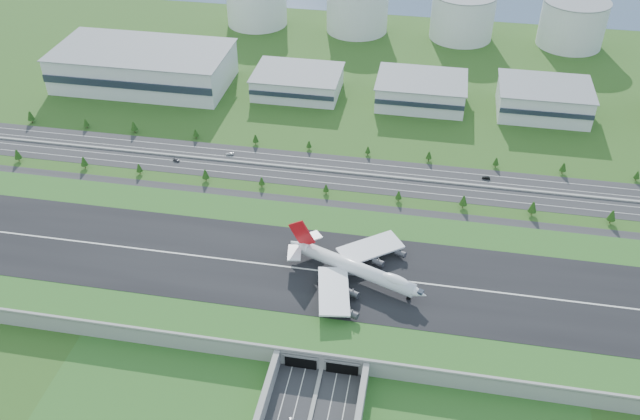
% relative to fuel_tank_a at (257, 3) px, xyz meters
% --- Properties ---
extents(ground, '(1200.00, 1200.00, 0.00)m').
position_rel_fuel_tank_a_xyz_m(ground, '(120.00, -310.00, -17.50)').
color(ground, '#2C4816').
rests_on(ground, ground).
extents(airfield_deck, '(520.00, 100.00, 9.20)m').
position_rel_fuel_tank_a_xyz_m(airfield_deck, '(120.00, -310.09, -13.38)').
color(airfield_deck, gray).
rests_on(airfield_deck, ground).
extents(north_expressway, '(560.00, 36.00, 0.12)m').
position_rel_fuel_tank_a_xyz_m(north_expressway, '(120.00, -215.00, -17.44)').
color(north_expressway, '#28282B').
rests_on(north_expressway, ground).
extents(tree_row, '(501.79, 48.68, 8.40)m').
position_rel_fuel_tank_a_xyz_m(tree_row, '(136.32, -215.77, -12.88)').
color(tree_row, '#3D2819').
rests_on(tree_row, ground).
extents(hangar_west, '(120.00, 60.00, 25.00)m').
position_rel_fuel_tank_a_xyz_m(hangar_west, '(-50.00, -125.00, -5.00)').
color(hangar_west, silver).
rests_on(hangar_west, ground).
extents(hangar_mid_a, '(58.00, 42.00, 15.00)m').
position_rel_fuel_tank_a_xyz_m(hangar_mid_a, '(60.00, -120.00, -10.00)').
color(hangar_mid_a, silver).
rests_on(hangar_mid_a, ground).
extents(hangar_mid_b, '(58.00, 42.00, 17.00)m').
position_rel_fuel_tank_a_xyz_m(hangar_mid_b, '(145.00, -120.00, -9.00)').
color(hangar_mid_b, silver).
rests_on(hangar_mid_b, ground).
extents(hangar_mid_c, '(58.00, 42.00, 19.00)m').
position_rel_fuel_tank_a_xyz_m(hangar_mid_c, '(225.00, -120.00, -8.00)').
color(hangar_mid_c, silver).
rests_on(hangar_mid_c, ground).
extents(fuel_tank_a, '(50.00, 50.00, 35.00)m').
position_rel_fuel_tank_a_xyz_m(fuel_tank_a, '(0.00, 0.00, 0.00)').
color(fuel_tank_a, silver).
rests_on(fuel_tank_a, ground).
extents(fuel_tank_b, '(50.00, 50.00, 35.00)m').
position_rel_fuel_tank_a_xyz_m(fuel_tank_b, '(85.00, 0.00, 0.00)').
color(fuel_tank_b, silver).
rests_on(fuel_tank_b, ground).
extents(fuel_tank_c, '(50.00, 50.00, 35.00)m').
position_rel_fuel_tank_a_xyz_m(fuel_tank_c, '(170.00, 0.00, 0.00)').
color(fuel_tank_c, silver).
rests_on(fuel_tank_c, ground).
extents(fuel_tank_d, '(50.00, 50.00, 35.00)m').
position_rel_fuel_tank_a_xyz_m(fuel_tank_d, '(255.00, 0.00, 0.00)').
color(fuel_tank_d, silver).
rests_on(fuel_tank_d, ground).
extents(boeing_747, '(67.13, 62.27, 21.80)m').
position_rel_fuel_tank_a_xyz_m(boeing_747, '(126.95, -311.83, -3.33)').
color(boeing_747, white).
rests_on(boeing_747, airfield_deck).
extents(car_4, '(4.83, 3.51, 1.53)m').
position_rel_fuel_tank_a_xyz_m(car_4, '(7.29, -220.39, -16.62)').
color(car_4, '#4F4E52').
rests_on(car_4, ground).
extents(car_5, '(4.59, 1.81, 1.49)m').
position_rel_fuel_tank_a_xyz_m(car_5, '(187.92, -207.00, -16.64)').
color(car_5, black).
rests_on(car_5, ground).
extents(car_7, '(5.36, 3.23, 1.45)m').
position_rel_fuel_tank_a_xyz_m(car_7, '(36.47, -208.04, -16.65)').
color(car_7, silver).
rests_on(car_7, ground).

